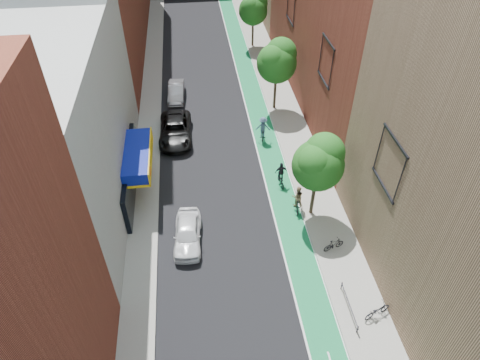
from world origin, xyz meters
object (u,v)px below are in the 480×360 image
object	(u,v)px
parked_car_white	(188,233)
parked_car_black	(175,130)
cyclist_lane_mid	(281,176)
cyclist_lane_far	(263,130)
cyclist_lane_near	(297,200)
parked_car_silver	(176,92)

from	to	relation	value
parked_car_white	parked_car_black	bearing A→B (deg)	97.06
parked_car_white	cyclist_lane_mid	size ratio (longest dim) A/B	2.19
parked_car_white	cyclist_lane_far	size ratio (longest dim) A/B	1.94
parked_car_black	cyclist_lane_near	world-z (taller)	cyclist_lane_near
parked_car_white	parked_car_black	xyz separation A→B (m)	(-0.64, 11.80, 0.07)
parked_car_silver	cyclist_lane_far	world-z (taller)	cyclist_lane_far
parked_car_white	cyclist_lane_far	world-z (taller)	cyclist_lane_far
parked_car_white	cyclist_lane_near	xyz separation A→B (m)	(7.70, 2.01, 0.13)
parked_car_black	parked_car_silver	world-z (taller)	parked_car_black
cyclist_lane_mid	cyclist_lane_far	world-z (taller)	cyclist_lane_far
cyclist_lane_near	cyclist_lane_far	size ratio (longest dim) A/B	0.92
parked_car_black	cyclist_lane_far	xyz separation A→B (m)	(7.33, -1.22, 0.20)
parked_car_black	cyclist_lane_far	distance (m)	7.43
parked_car_silver	cyclist_lane_mid	size ratio (longest dim) A/B	2.14
cyclist_lane_near	cyclist_lane_mid	xyz separation A→B (m)	(-0.59, 2.79, -0.10)
cyclist_lane_near	cyclist_lane_far	xyz separation A→B (m)	(-1.01, 8.58, 0.14)
cyclist_lane_mid	parked_car_black	bearing A→B (deg)	-45.81
parked_car_black	cyclist_lane_far	size ratio (longest dim) A/B	2.59
parked_car_silver	cyclist_lane_mid	world-z (taller)	cyclist_lane_mid
parked_car_white	parked_car_silver	bearing A→B (deg)	95.53
parked_car_black	cyclist_lane_mid	distance (m)	10.45
cyclist_lane_far	parked_car_black	bearing A→B (deg)	-0.15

